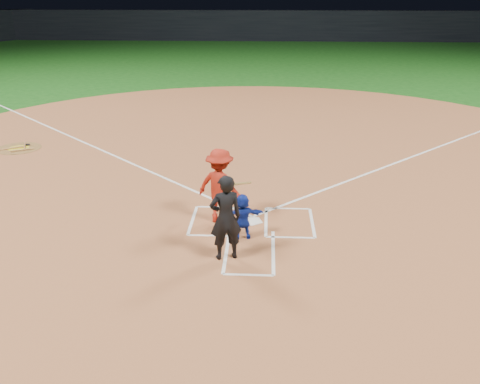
{
  "coord_description": "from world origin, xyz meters",
  "views": [
    {
      "loc": [
        0.34,
        -12.91,
        5.9
      ],
      "look_at": [
        -0.3,
        -0.4,
        1.0
      ],
      "focal_mm": 40.0,
      "sensor_mm": 36.0,
      "label": 1
    }
  ],
  "objects_px": {
    "home_plate": "(252,221)",
    "umpire": "(226,218)",
    "catcher": "(243,216)",
    "batter_at_plate": "(220,186)",
    "on_deck_circle": "(18,148)"
  },
  "relations": [
    {
      "from": "home_plate",
      "to": "batter_at_plate",
      "type": "bearing_deg",
      "value": 1.68
    },
    {
      "from": "catcher",
      "to": "batter_at_plate",
      "type": "relative_size",
      "value": 0.58
    },
    {
      "from": "catcher",
      "to": "batter_at_plate",
      "type": "xyz_separation_m",
      "value": [
        -0.63,
        0.97,
        0.42
      ]
    },
    {
      "from": "catcher",
      "to": "umpire",
      "type": "distance_m",
      "value": 1.17
    },
    {
      "from": "home_plate",
      "to": "on_deck_circle",
      "type": "xyz_separation_m",
      "value": [
        -9.15,
        6.26,
        -0.0
      ]
    },
    {
      "from": "umpire",
      "to": "batter_at_plate",
      "type": "height_order",
      "value": "umpire"
    },
    {
      "from": "umpire",
      "to": "on_deck_circle",
      "type": "bearing_deg",
      "value": -62.29
    },
    {
      "from": "on_deck_circle",
      "to": "home_plate",
      "type": "bearing_deg",
      "value": -34.4
    },
    {
      "from": "home_plate",
      "to": "batter_at_plate",
      "type": "xyz_separation_m",
      "value": [
        -0.84,
        -0.02,
        0.99
      ]
    },
    {
      "from": "catcher",
      "to": "umpire",
      "type": "height_order",
      "value": "umpire"
    },
    {
      "from": "on_deck_circle",
      "to": "umpire",
      "type": "distance_m",
      "value": 12.0
    },
    {
      "from": "umpire",
      "to": "batter_at_plate",
      "type": "relative_size",
      "value": 1.01
    },
    {
      "from": "home_plate",
      "to": "umpire",
      "type": "bearing_deg",
      "value": 75.11
    },
    {
      "from": "batter_at_plate",
      "to": "catcher",
      "type": "bearing_deg",
      "value": -56.85
    },
    {
      "from": "on_deck_circle",
      "to": "batter_at_plate",
      "type": "relative_size",
      "value": 0.85
    }
  ]
}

